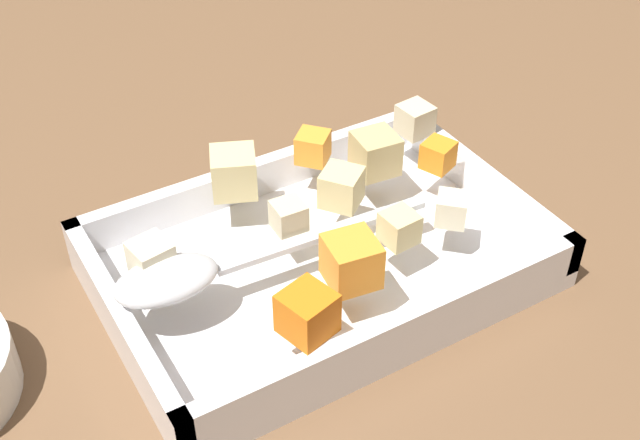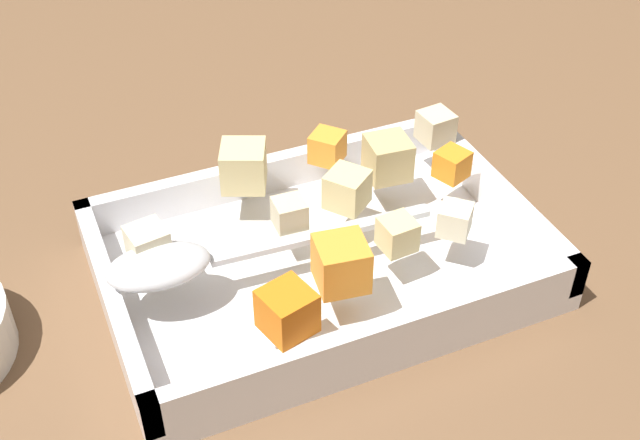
{
  "view_description": "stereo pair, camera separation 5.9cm",
  "coord_description": "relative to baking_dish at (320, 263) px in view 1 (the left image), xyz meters",
  "views": [
    {
      "loc": [
        0.22,
        0.39,
        0.43
      ],
      "look_at": [
        -0.02,
        -0.01,
        0.06
      ],
      "focal_mm": 46.18,
      "sensor_mm": 36.0,
      "label": 1
    },
    {
      "loc": [
        0.16,
        0.41,
        0.43
      ],
      "look_at": [
        -0.02,
        -0.01,
        0.06
      ],
      "focal_mm": 46.18,
      "sensor_mm": 36.0,
      "label": 2
    }
  ],
  "objects": [
    {
      "name": "ground_plane",
      "position": [
        0.02,
        0.01,
        -0.01
      ],
      "size": [
        4.0,
        4.0,
        0.0
      ],
      "primitive_type": "plane",
      "color": "brown"
    },
    {
      "name": "baking_dish",
      "position": [
        0.0,
        0.0,
        0.0
      ],
      "size": [
        0.32,
        0.21,
        0.05
      ],
      "color": "silver",
      "rests_on": "ground_plane"
    },
    {
      "name": "carrot_chunk_near_right",
      "position": [
        -0.04,
        -0.08,
        0.04
      ],
      "size": [
        0.03,
        0.03,
        0.02
      ],
      "primitive_type": "cube",
      "rotation": [
        0.0,
        0.0,
        2.31
      ],
      "color": "orange",
      "rests_on": "baking_dish"
    },
    {
      "name": "carrot_chunk_corner_ne",
      "position": [
        0.06,
        0.08,
        0.05
      ],
      "size": [
        0.04,
        0.04,
        0.03
      ],
      "primitive_type": "cube",
      "rotation": [
        0.0,
        0.0,
        3.41
      ],
      "color": "orange",
      "rests_on": "baking_dish"
    },
    {
      "name": "carrot_chunk_heap_side",
      "position": [
        0.01,
        0.06,
        0.05
      ],
      "size": [
        0.04,
        0.04,
        0.03
      ],
      "primitive_type": "cube",
      "rotation": [
        0.0,
        0.0,
        6.14
      ],
      "color": "orange",
      "rests_on": "baking_dish"
    },
    {
      "name": "carrot_chunk_corner_nw",
      "position": [
        -0.12,
        -0.02,
        0.04
      ],
      "size": [
        0.03,
        0.03,
        0.02
      ],
      "primitive_type": "cube",
      "rotation": [
        0.0,
        0.0,
        1.96
      ],
      "color": "orange",
      "rests_on": "baking_dish"
    },
    {
      "name": "potato_chunk_far_right",
      "position": [
        -0.03,
        -0.02,
        0.05
      ],
      "size": [
        0.04,
        0.04,
        0.03
      ],
      "primitive_type": "cube",
      "rotation": [
        0.0,
        0.0,
        0.65
      ],
      "color": "#E0CC89",
      "rests_on": "baking_dish"
    },
    {
      "name": "potato_chunk_front_center",
      "position": [
        0.03,
        -0.08,
        0.05
      ],
      "size": [
        0.04,
        0.04,
        0.03
      ],
      "primitive_type": "cube",
      "rotation": [
        0.0,
        0.0,
        1.16
      ],
      "color": "#E0CC89",
      "rests_on": "baking_dish"
    },
    {
      "name": "potato_chunk_rim_edge",
      "position": [
        0.02,
        -0.01,
        0.04
      ],
      "size": [
        0.02,
        0.02,
        0.02
      ],
      "primitive_type": "cube",
      "rotation": [
        0.0,
        0.0,
        4.67
      ],
      "color": "beige",
      "rests_on": "baking_dish"
    },
    {
      "name": "potato_chunk_mid_left",
      "position": [
        -0.09,
        0.04,
        0.04
      ],
      "size": [
        0.03,
        0.03,
        0.02
      ],
      "primitive_type": "cube",
      "rotation": [
        0.0,
        0.0,
        0.81
      ],
      "color": "beige",
      "rests_on": "baking_dish"
    },
    {
      "name": "potato_chunk_near_spoon",
      "position": [
        -0.04,
        0.04,
        0.04
      ],
      "size": [
        0.03,
        0.03,
        0.02
      ],
      "primitive_type": "cube",
      "rotation": [
        0.0,
        0.0,
        0.08
      ],
      "color": "#E0CC89",
      "rests_on": "baking_dish"
    },
    {
      "name": "potato_chunk_heap_top",
      "position": [
        -0.14,
        -0.07,
        0.04
      ],
      "size": [
        0.03,
        0.03,
        0.03
      ],
      "primitive_type": "cube",
      "rotation": [
        0.0,
        0.0,
        1.67
      ],
      "color": "beige",
      "rests_on": "baking_dish"
    },
    {
      "name": "potato_chunk_back_center",
      "position": [
        0.12,
        -0.02,
        0.04
      ],
      "size": [
        0.03,
        0.03,
        0.03
      ],
      "primitive_type": "cube",
      "rotation": [
        0.0,
        0.0,
        3.3
      ],
      "color": "beige",
      "rests_on": "baking_dish"
    },
    {
      "name": "potato_chunk_far_left",
      "position": [
        -0.08,
        -0.04,
        0.05
      ],
      "size": [
        0.04,
        0.04,
        0.03
      ],
      "primitive_type": "cube",
      "rotation": [
        0.0,
        0.0,
        1.47
      ],
      "color": "tan",
      "rests_on": "baking_dish"
    },
    {
      "name": "serving_spoon",
      "position": [
        0.11,
        0.0,
        0.04
      ],
      "size": [
        0.24,
        0.05,
        0.02
      ],
      "rotation": [
        0.0,
        0.0,
        3.08
      ],
      "color": "silver",
      "rests_on": "baking_dish"
    }
  ]
}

